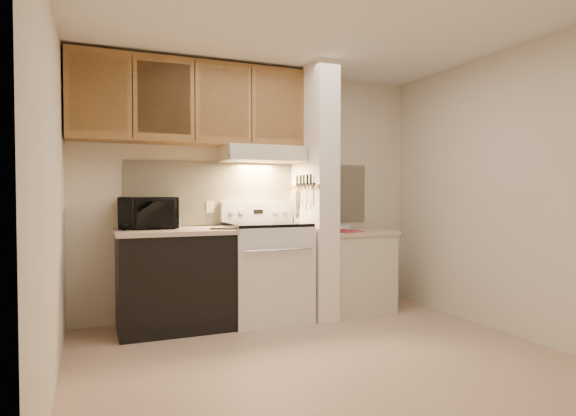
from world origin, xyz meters
TOP-DOWN VIEW (x-y plane):
  - floor at (0.00, 0.00)m, footprint 3.60×3.60m
  - ceiling at (0.00, 0.00)m, footprint 3.60×3.60m
  - wall_back at (0.00, 1.50)m, footprint 3.60×2.50m
  - wall_left at (-1.80, 0.00)m, footprint 0.02×3.00m
  - wall_right at (1.80, 0.00)m, footprint 0.02×3.00m
  - backsplash at (0.00, 1.49)m, footprint 2.60×0.02m
  - range_body at (0.00, 1.16)m, footprint 0.76×0.65m
  - oven_window at (0.00, 0.84)m, footprint 0.50×0.01m
  - oven_handle at (0.00, 0.80)m, footprint 0.65×0.02m
  - cooktop at (0.00, 1.16)m, footprint 0.74×0.64m
  - range_backguard at (0.00, 1.44)m, footprint 0.76×0.08m
  - range_display at (0.00, 1.40)m, footprint 0.10×0.01m
  - range_knob_left_outer at (-0.28, 1.40)m, footprint 0.05×0.02m
  - range_knob_left_inner at (-0.18, 1.40)m, footprint 0.05×0.02m
  - range_knob_right_inner at (0.18, 1.40)m, footprint 0.05×0.02m
  - range_knob_right_outer at (0.28, 1.40)m, footprint 0.05×0.02m
  - dishwasher_front at (-0.88, 1.17)m, footprint 1.00×0.63m
  - left_countertop at (-0.88, 1.17)m, footprint 1.04×0.67m
  - spoon_rest at (-0.48, 0.97)m, footprint 0.24×0.16m
  - teal_jar at (-0.83, 1.39)m, footprint 0.09×0.09m
  - outlet at (-0.48, 1.48)m, footprint 0.08×0.01m
  - microwave at (-1.10, 1.31)m, footprint 0.54×0.38m
  - partition_pillar at (0.51, 1.15)m, footprint 0.22×0.70m
  - pillar_trim at (0.39, 1.15)m, footprint 0.01×0.70m
  - knife_strip at (0.39, 1.10)m, footprint 0.02×0.42m
  - knife_blade_a at (0.38, 0.95)m, footprint 0.01×0.03m
  - knife_handle_a at (0.38, 0.94)m, footprint 0.02×0.02m
  - knife_blade_b at (0.38, 1.01)m, footprint 0.01×0.04m
  - knife_handle_b at (0.38, 1.02)m, footprint 0.02×0.02m
  - knife_blade_c at (0.38, 1.11)m, footprint 0.01×0.04m
  - knife_handle_c at (0.38, 1.10)m, footprint 0.02×0.02m
  - knife_blade_d at (0.38, 1.18)m, footprint 0.01×0.04m
  - knife_handle_d at (0.38, 1.18)m, footprint 0.02×0.02m
  - knife_blade_e at (0.38, 1.26)m, footprint 0.01×0.04m
  - knife_handle_e at (0.38, 1.27)m, footprint 0.02×0.02m
  - oven_mitt at (0.38, 1.32)m, footprint 0.03×0.10m
  - right_cab_base at (0.97, 1.15)m, footprint 0.70×0.60m
  - right_countertop at (0.97, 1.15)m, footprint 0.74×0.64m
  - red_folder at (0.79, 1.00)m, footprint 0.28×0.36m
  - white_box at (0.92, 1.33)m, footprint 0.18×0.14m
  - range_hood at (0.00, 1.28)m, footprint 0.78×0.44m
  - hood_lip at (0.00, 1.07)m, footprint 0.78×0.04m
  - upper_cabinets at (-0.69, 1.32)m, footprint 2.18×0.33m
  - cab_door_a at (-1.51, 1.17)m, footprint 0.46×0.01m
  - cab_gap_a at (-1.23, 1.16)m, footprint 0.01×0.01m
  - cab_door_b at (-0.96, 1.17)m, footprint 0.46×0.01m
  - cab_gap_b at (-0.69, 1.16)m, footprint 0.01×0.01m
  - cab_door_c at (-0.42, 1.17)m, footprint 0.46×0.01m
  - cab_gap_c at (-0.14, 1.16)m, footprint 0.01×0.01m
  - cab_door_d at (0.13, 1.17)m, footprint 0.46×0.01m

SIDE VIEW (x-z plane):
  - floor at x=0.00m, z-range 0.00..0.00m
  - right_cab_base at x=0.97m, z-range 0.00..0.81m
  - dishwasher_front at x=-0.88m, z-range 0.00..0.87m
  - range_body at x=0.00m, z-range 0.00..0.92m
  - oven_window at x=0.00m, z-range 0.35..0.65m
  - oven_handle at x=0.00m, z-range 0.71..0.73m
  - right_countertop at x=0.97m, z-range 0.81..0.85m
  - red_folder at x=0.79m, z-range 0.85..0.86m
  - white_box at x=0.92m, z-range 0.85..0.89m
  - left_countertop at x=-0.88m, z-range 0.87..0.91m
  - spoon_rest at x=-0.48m, z-range 0.91..0.93m
  - cooktop at x=0.00m, z-range 0.92..0.95m
  - teal_jar at x=-0.83m, z-range 0.91..1.00m
  - range_backguard at x=0.00m, z-range 0.95..1.15m
  - range_display at x=0.00m, z-range 1.03..1.07m
  - range_knob_left_outer at x=-0.28m, z-range 1.03..1.07m
  - range_knob_left_inner at x=-0.18m, z-range 1.03..1.07m
  - range_knob_right_inner at x=0.18m, z-range 1.03..1.07m
  - range_knob_right_outer at x=0.28m, z-range 1.03..1.07m
  - microwave at x=-1.10m, z-range 0.91..1.20m
  - outlet at x=-0.48m, z-range 1.04..1.16m
  - oven_mitt at x=0.38m, z-range 1.02..1.26m
  - knife_blade_c at x=0.38m, z-range 1.10..1.30m
  - knife_blade_b at x=0.38m, z-range 1.12..1.30m
  - knife_blade_e at x=0.38m, z-range 1.12..1.30m
  - knife_blade_a at x=0.38m, z-range 1.14..1.30m
  - knife_blade_d at x=0.38m, z-range 1.14..1.30m
  - backsplash at x=0.00m, z-range 0.92..1.55m
  - wall_back at x=0.00m, z-range 1.24..1.26m
  - wall_left at x=-1.80m, z-range 0.00..2.50m
  - wall_right at x=1.80m, z-range 0.00..2.50m
  - partition_pillar at x=0.51m, z-range 0.00..2.50m
  - pillar_trim at x=0.39m, z-range 1.28..1.32m
  - knife_strip at x=0.39m, z-range 1.30..1.34m
  - knife_handle_a at x=0.38m, z-range 1.32..1.42m
  - knife_handle_b at x=0.38m, z-range 1.32..1.42m
  - knife_handle_c at x=0.38m, z-range 1.32..1.42m
  - knife_handle_d at x=0.38m, z-range 1.32..1.42m
  - knife_handle_e at x=0.38m, z-range 1.32..1.42m
  - hood_lip at x=0.00m, z-range 1.55..1.61m
  - range_hood at x=0.00m, z-range 1.55..1.70m
  - upper_cabinets at x=-0.69m, z-range 1.70..2.47m
  - cab_door_a at x=-1.51m, z-range 1.77..2.40m
  - cab_gap_a at x=-1.23m, z-range 1.72..2.45m
  - cab_door_b at x=-0.96m, z-range 1.77..2.40m
  - cab_gap_b at x=-0.69m, z-range 1.72..2.45m
  - cab_door_c at x=-0.42m, z-range 1.77..2.40m
  - cab_gap_c at x=-0.14m, z-range 1.72..2.45m
  - cab_door_d at x=0.13m, z-range 1.77..2.40m
  - ceiling at x=0.00m, z-range 2.50..2.50m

